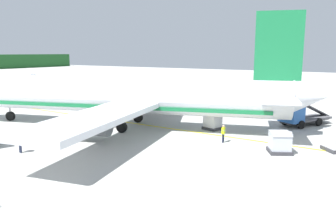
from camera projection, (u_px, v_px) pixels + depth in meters
ground at (5, 106)px, 50.93m from camera, size 240.00×320.00×0.20m
airliner_foreground at (122, 96)px, 36.00m from camera, size 33.86×40.41×11.90m
service_truck_catering at (299, 116)px, 36.72m from camera, size 6.84×4.95×2.71m
cargo_container_mid at (213, 120)px, 35.13m from camera, size 2.01×2.01×2.09m
cargo_container_far at (280, 142)px, 26.88m from camera, size 2.35×2.35×1.88m
crew_marshaller at (20, 141)px, 26.91m from camera, size 0.28×0.63×1.69m
crew_loader_right at (223, 132)px, 30.01m from camera, size 0.63×0.26×1.62m
apron_guide_line at (167, 128)px, 35.92m from camera, size 0.30×60.00×0.01m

